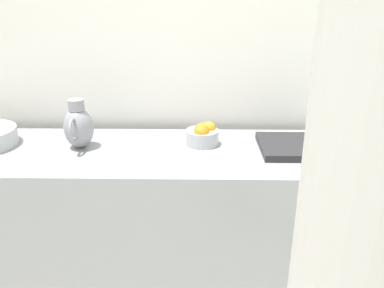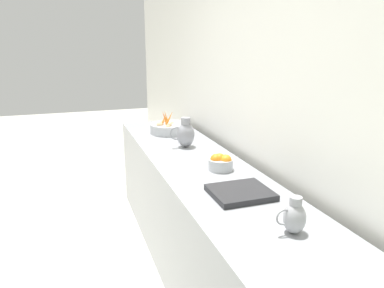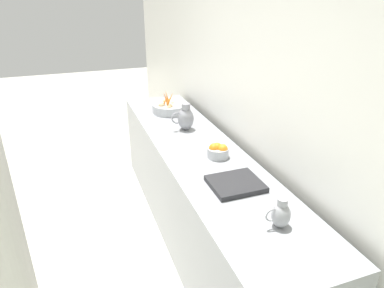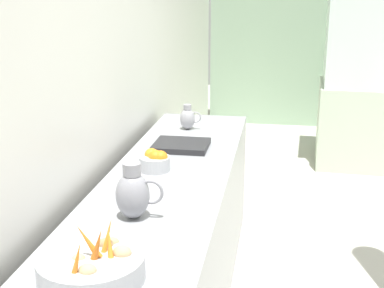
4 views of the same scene
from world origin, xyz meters
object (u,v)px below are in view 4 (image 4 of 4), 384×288
object	(u,v)px
orange_bowl	(155,161)
metal_pitcher_tall	(133,193)
vegetable_colander	(92,267)
metal_pitcher_short	(188,118)

from	to	relation	value
orange_bowl	metal_pitcher_tall	distance (m)	0.64
vegetable_colander	metal_pitcher_short	distance (m)	2.07
metal_pitcher_tall	metal_pitcher_short	bearing A→B (deg)	91.03
orange_bowl	metal_pitcher_tall	world-z (taller)	metal_pitcher_tall
vegetable_colander	orange_bowl	size ratio (longest dim) A/B	2.19
metal_pitcher_short	orange_bowl	bearing A→B (deg)	-91.48
orange_bowl	metal_pitcher_short	size ratio (longest dim) A/B	0.95
vegetable_colander	metal_pitcher_tall	bearing A→B (deg)	89.68
metal_pitcher_tall	vegetable_colander	bearing A→B (deg)	-90.32
orange_bowl	metal_pitcher_tall	xyz separation A→B (m)	(0.05, -0.63, 0.06)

